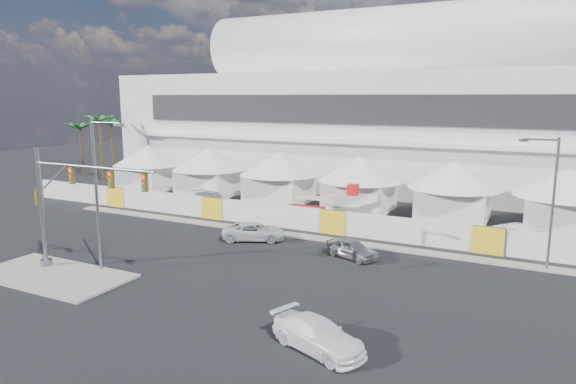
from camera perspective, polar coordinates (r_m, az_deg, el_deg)
The scene contains 16 objects.
ground at distance 33.79m, azimuth -14.16°, elevation -9.10°, with size 160.00×160.00×0.00m, color black.
median_island at distance 36.01m, azimuth -24.68°, elevation -8.41°, with size 10.00×5.00×0.15m, color gray.
far_curb at distance 38.02m, azimuth 23.98°, elevation -7.40°, with size 80.00×1.20×0.12m, color gray.
stadium at distance 66.54m, azimuth 16.16°, elevation 8.66°, with size 80.00×24.80×21.98m.
tent_row at distance 52.73m, azimuth 3.37°, elevation 1.78°, with size 53.40×8.40×5.40m.
hoarding_fence at distance 42.47m, azimuth 5.04°, elevation -3.36°, with size 70.00×0.25×2.00m, color white.
palm_cluster at distance 76.48m, azimuth -19.01°, elevation 6.77°, with size 10.60×10.60×8.55m.
sedan_silver at distance 36.52m, azimuth 7.06°, elevation -6.24°, with size 3.99×1.61×1.36m, color #A3A4A7.
pickup_curb at distance 40.72m, azimuth -3.79°, elevation -4.40°, with size 4.97×2.29×1.38m, color silver.
pickup_near at distance 23.82m, azimuth 3.39°, elevation -15.59°, with size 4.78×1.94×1.39m, color white.
lot_car_a at distance 43.61m, azimuth 24.43°, elevation -4.31°, with size 4.28×1.49×1.41m, color silver.
lot_car_c at distance 54.25m, azimuth -8.43°, elevation -0.70°, with size 4.80×1.95×1.39m, color silver.
traffic_mast at distance 35.42m, azimuth -23.75°, elevation -1.24°, with size 10.06×0.76×7.87m.
streetlight_median at distance 34.44m, azimuth -20.29°, elevation 0.76°, with size 2.68×0.27×9.70m.
streetlight_curb at distance 36.86m, azimuth 27.14°, elevation -0.20°, with size 2.57×0.58×8.69m.
boom_lift at distance 47.67m, azimuth 2.56°, elevation -1.85°, with size 6.95×1.67×3.53m.
Camera 1 is at (21.18, -23.84, 11.19)m, focal length 32.00 mm.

